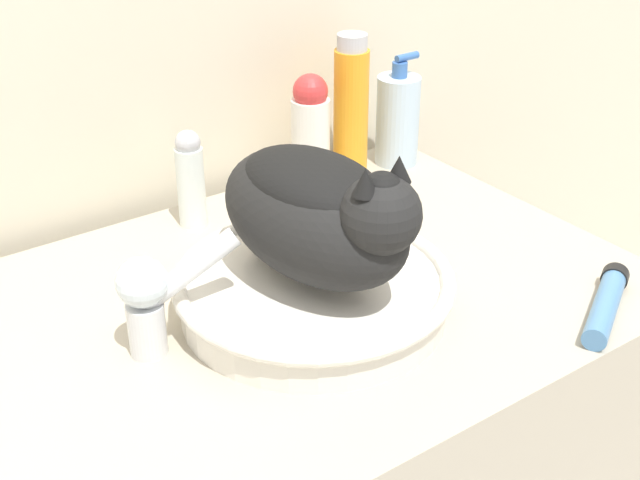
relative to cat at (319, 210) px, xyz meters
The scene contains 8 objects.
sink_basin 0.11m from the cat, 102.74° to the left, with size 0.35×0.35×0.06m.
cat is the anchor object (origin of this frame).
faucet 0.21m from the cat, 165.70° to the left, with size 0.15×0.07×0.14m.
deodorant_stick 0.31m from the cat, 91.54° to the left, with size 0.04×0.04×0.15m.
shampoo_bottle_tall 0.42m from the cat, 47.24° to the left, with size 0.06×0.06×0.24m.
soap_pump_bottle 0.49m from the cat, 38.72° to the left, with size 0.07×0.07×0.19m.
lotion_bottle_white 0.37m from the cat, 56.27° to the left, with size 0.06×0.06×0.19m.
cream_tube 0.38m from the cat, 35.71° to the right, with size 0.16×0.11×0.03m.
Camera 1 is at (-0.50, -0.49, 1.43)m, focal length 50.00 mm.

